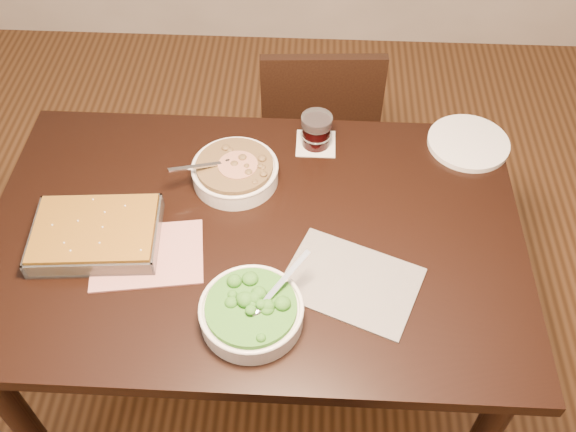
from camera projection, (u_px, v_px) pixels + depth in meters
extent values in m
plane|color=#412612|center=(262.00, 368.00, 2.24)|extent=(4.00, 4.00, 0.00)
cube|color=black|center=(254.00, 236.00, 1.68)|extent=(1.40, 0.90, 0.04)
cube|color=black|center=(255.00, 253.00, 1.73)|extent=(1.26, 0.76, 0.08)
cylinder|color=black|center=(21.00, 419.00, 1.75)|extent=(0.07, 0.07, 0.71)
cylinder|color=black|center=(90.00, 214.00, 2.23)|extent=(0.07, 0.07, 0.71)
cylinder|color=black|center=(449.00, 228.00, 2.19)|extent=(0.07, 0.07, 0.71)
cube|color=#A93037|center=(148.00, 255.00, 1.61)|extent=(0.30, 0.24, 0.01)
cube|color=#292931|center=(351.00, 282.00, 1.56)|extent=(0.38, 0.33, 0.01)
cube|color=white|center=(316.00, 144.00, 1.88)|extent=(0.11, 0.11, 0.00)
cylinder|color=white|center=(235.00, 174.00, 1.77)|extent=(0.24, 0.24, 0.05)
torus|color=white|center=(235.00, 167.00, 1.75)|extent=(0.24, 0.24, 0.01)
cylinder|color=#35220E|center=(235.00, 166.00, 1.75)|extent=(0.21, 0.21, 0.02)
cube|color=silver|center=(210.00, 171.00, 1.72)|extent=(0.13, 0.09, 0.05)
cylinder|color=maroon|center=(238.00, 165.00, 1.74)|extent=(0.11, 0.11, 0.00)
cylinder|color=white|center=(252.00, 314.00, 1.48)|extent=(0.24, 0.24, 0.05)
torus|color=white|center=(251.00, 308.00, 1.46)|extent=(0.24, 0.24, 0.01)
cylinder|color=#154A11|center=(251.00, 307.00, 1.45)|extent=(0.21, 0.21, 0.02)
cube|color=silver|center=(274.00, 283.00, 1.48)|extent=(0.11, 0.13, 0.05)
cube|color=silver|center=(98.00, 240.00, 1.64)|extent=(0.34, 0.26, 0.01)
cube|color=#5C320D|center=(96.00, 233.00, 1.62)|extent=(0.32, 0.24, 0.05)
cube|color=silver|center=(103.00, 201.00, 1.70)|extent=(0.32, 0.03, 0.04)
cube|color=silver|center=(88.00, 270.00, 1.55)|extent=(0.32, 0.03, 0.04)
cube|color=silver|center=(158.00, 233.00, 1.63)|extent=(0.02, 0.23, 0.04)
cube|color=silver|center=(34.00, 236.00, 1.62)|extent=(0.02, 0.23, 0.04)
cylinder|color=black|center=(316.00, 134.00, 1.85)|extent=(0.08, 0.08, 0.07)
cylinder|color=silver|center=(317.00, 121.00, 1.82)|extent=(0.09, 0.09, 0.03)
cylinder|color=white|center=(468.00, 143.00, 1.88)|extent=(0.24, 0.24, 0.02)
cube|color=black|center=(317.00, 127.00, 2.44)|extent=(0.42, 0.42, 0.04)
cylinder|color=black|center=(354.00, 138.00, 2.72)|extent=(0.03, 0.03, 0.39)
cylinder|color=black|center=(361.00, 197.00, 2.50)|extent=(0.03, 0.03, 0.39)
cylinder|color=black|center=(273.00, 138.00, 2.72)|extent=(0.03, 0.03, 0.39)
cylinder|color=black|center=(273.00, 198.00, 2.49)|extent=(0.03, 0.03, 0.39)
cube|color=black|center=(321.00, 111.00, 2.15)|extent=(0.40, 0.06, 0.43)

